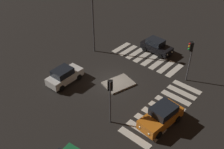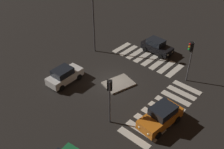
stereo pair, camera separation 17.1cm
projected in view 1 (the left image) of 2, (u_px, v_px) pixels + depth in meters
ground_plane at (112, 82)px, 28.34m from camera, size 80.00×80.00×0.00m
traffic_island at (119, 84)px, 27.95m from camera, size 3.56×3.03×0.18m
car_white at (64, 76)px, 27.80m from camera, size 4.15×2.05×1.78m
car_black at (156, 46)px, 32.95m from camera, size 2.08×4.14×1.77m
car_orange at (161, 116)px, 22.79m from camera, size 4.53×2.42×1.91m
traffic_light_south at (110, 92)px, 21.58m from camera, size 0.53×0.54×4.58m
traffic_light_east at (190, 52)px, 26.49m from camera, size 0.54×0.54×4.76m
street_lamp at (93, 7)px, 30.21m from camera, size 0.56×0.56×8.83m
crosswalk_near at (164, 110)px, 24.78m from camera, size 9.90×3.20×0.02m
crosswalk_side at (146, 58)px, 32.24m from camera, size 3.20×8.75×0.02m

